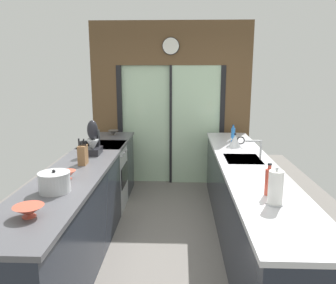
# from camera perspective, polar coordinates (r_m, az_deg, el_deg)

# --- Properties ---
(ground_plane) EXTENTS (5.04, 7.60, 0.02)m
(ground_plane) POSITION_cam_1_polar(r_m,az_deg,el_deg) (4.32, -0.28, -14.55)
(ground_plane) COLOR slate
(back_wall_unit) EXTENTS (2.64, 0.12, 2.70)m
(back_wall_unit) POSITION_cam_1_polar(r_m,az_deg,el_deg) (5.67, 0.47, 8.02)
(back_wall_unit) COLOR brown
(back_wall_unit) RESTS_ON ground_plane
(left_counter_run) EXTENTS (0.62, 3.80, 0.92)m
(left_counter_run) POSITION_cam_1_polar(r_m,az_deg,el_deg) (3.85, -14.52, -10.68)
(left_counter_run) COLOR #1E232D
(left_counter_run) RESTS_ON ground_plane
(right_counter_run) EXTENTS (0.62, 3.80, 0.92)m
(right_counter_run) POSITION_cam_1_polar(r_m,az_deg,el_deg) (3.92, 13.14, -10.18)
(right_counter_run) COLOR #1E232D
(right_counter_run) RESTS_ON ground_plane
(sink_faucet) EXTENTS (0.19, 0.02, 0.22)m
(sink_faucet) POSITION_cam_1_polar(r_m,az_deg,el_deg) (4.00, 14.91, -0.68)
(sink_faucet) COLOR #B7BABC
(sink_faucet) RESTS_ON right_counter_run
(oven_range) EXTENTS (0.60, 0.60, 0.92)m
(oven_range) POSITION_cam_1_polar(r_m,az_deg,el_deg) (4.86, -10.77, -5.75)
(oven_range) COLOR #B7BABC
(oven_range) RESTS_ON ground_plane
(mixing_bowl_near) EXTENTS (0.21, 0.21, 0.08)m
(mixing_bowl_near) POSITION_cam_1_polar(r_m,az_deg,el_deg) (2.59, -22.46, -10.72)
(mixing_bowl_near) COLOR #BC4C38
(mixing_bowl_near) RESTS_ON left_counter_run
(mixing_bowl_mid) EXTENTS (0.15, 0.15, 0.08)m
(mixing_bowl_mid) POSITION_cam_1_polar(r_m,az_deg,el_deg) (3.33, -16.52, -5.28)
(mixing_bowl_mid) COLOR #BC4C38
(mixing_bowl_mid) RESTS_ON left_counter_run
(mixing_bowl_far) EXTENTS (0.16, 0.16, 0.08)m
(mixing_bowl_far) POSITION_cam_1_polar(r_m,az_deg,el_deg) (5.38, -9.21, 1.60)
(mixing_bowl_far) COLOR #514C47
(mixing_bowl_far) RESTS_ON left_counter_run
(knife_block) EXTENTS (0.09, 0.14, 0.29)m
(knife_block) POSITION_cam_1_polar(r_m,az_deg,el_deg) (3.77, -14.19, -2.07)
(knife_block) COLOR brown
(knife_block) RESTS_ON left_counter_run
(stand_mixer) EXTENTS (0.17, 0.27, 0.42)m
(stand_mixer) POSITION_cam_1_polar(r_m,az_deg,el_deg) (4.19, -12.50, 0.14)
(stand_mixer) COLOR black
(stand_mixer) RESTS_ON left_counter_run
(stock_pot) EXTENTS (0.27, 0.27, 0.20)m
(stock_pot) POSITION_cam_1_polar(r_m,az_deg,el_deg) (3.01, -18.62, -6.43)
(stock_pot) COLOR #B7BABC
(stock_pot) RESTS_ON left_counter_run
(kettle) EXTENTS (0.24, 0.16, 0.19)m
(kettle) POSITION_cam_1_polar(r_m,az_deg,el_deg) (4.57, 11.26, 0.18)
(kettle) COLOR #B7BABC
(kettle) RESTS_ON right_counter_run
(soap_bottle_near) EXTENTS (0.06, 0.06, 0.27)m
(soap_bottle_near) POSITION_cam_1_polar(r_m,az_deg,el_deg) (2.89, 16.64, -6.40)
(soap_bottle_near) COLOR #B23D2D
(soap_bottle_near) RESTS_ON right_counter_run
(soap_bottle_far) EXTENTS (0.06, 0.06, 0.28)m
(soap_bottle_far) POSITION_cam_1_polar(r_m,az_deg,el_deg) (4.73, 10.92, 1.06)
(soap_bottle_far) COLOR #286BB7
(soap_bottle_far) RESTS_ON right_counter_run
(paper_towel_roll) EXTENTS (0.13, 0.13, 0.30)m
(paper_towel_roll) POSITION_cam_1_polar(r_m,az_deg,el_deg) (2.71, 17.71, -7.40)
(paper_towel_roll) COLOR #B7BABC
(paper_towel_roll) RESTS_ON right_counter_run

